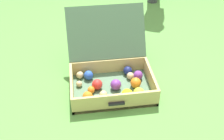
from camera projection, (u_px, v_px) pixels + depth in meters
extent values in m
plane|color=#569342|center=(116.00, 92.00, 2.02)|extent=(16.00, 16.00, 0.00)
cube|color=#4C7051|center=(112.00, 89.00, 2.02)|extent=(0.60, 0.42, 0.03)
cube|color=tan|center=(72.00, 87.00, 1.95)|extent=(0.02, 0.42, 0.14)
cube|color=tan|center=(151.00, 80.00, 2.02)|extent=(0.02, 0.42, 0.14)
cube|color=tan|center=(116.00, 102.00, 1.83)|extent=(0.57, 0.02, 0.14)
cube|color=tan|center=(109.00, 67.00, 2.14)|extent=(0.57, 0.02, 0.14)
cube|color=#4C7051|center=(106.00, 32.00, 2.08)|extent=(0.60, 0.24, 0.36)
cube|color=black|center=(117.00, 104.00, 1.81)|extent=(0.11, 0.02, 0.02)
sphere|color=#D1B784|center=(79.00, 84.00, 2.02)|extent=(0.05, 0.05, 0.05)
sphere|color=purple|center=(138.00, 75.00, 2.08)|extent=(0.07, 0.07, 0.07)
sphere|color=#D1B784|center=(80.00, 75.00, 2.09)|extent=(0.06, 0.06, 0.06)
sphere|color=#CCDB38|center=(104.00, 100.00, 1.88)|extent=(0.05, 0.05, 0.05)
sphere|color=orange|center=(136.00, 83.00, 2.00)|extent=(0.08, 0.08, 0.08)
sphere|color=red|center=(97.00, 84.00, 1.99)|extent=(0.08, 0.08, 0.08)
sphere|color=orange|center=(88.00, 96.00, 1.89)|extent=(0.07, 0.07, 0.07)
sphere|color=orange|center=(91.00, 90.00, 1.96)|extent=(0.05, 0.05, 0.05)
sphere|color=#D1B784|center=(130.00, 76.00, 2.08)|extent=(0.06, 0.06, 0.06)
sphere|color=#D1B784|center=(103.00, 94.00, 1.92)|extent=(0.06, 0.06, 0.06)
sphere|color=#CCDB38|center=(139.00, 93.00, 1.91)|extent=(0.08, 0.08, 0.08)
sphere|color=blue|center=(89.00, 75.00, 2.08)|extent=(0.07, 0.07, 0.07)
sphere|color=yellow|center=(127.00, 95.00, 1.90)|extent=(0.08, 0.08, 0.08)
sphere|color=purple|center=(116.00, 85.00, 1.98)|extent=(0.08, 0.08, 0.08)
sphere|color=navy|center=(128.00, 71.00, 2.12)|extent=(0.07, 0.07, 0.07)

